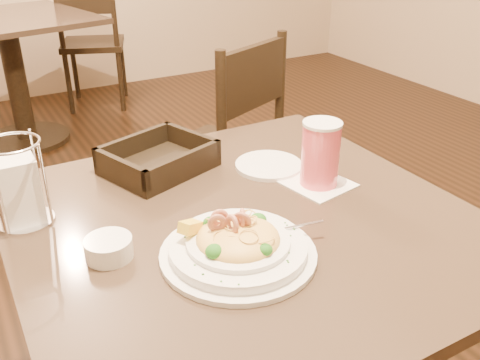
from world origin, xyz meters
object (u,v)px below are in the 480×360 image
pasta_bowl (238,245)px  drink_glass (320,154)px  main_table (244,312)px  napkin_caddy (20,189)px  dining_chair_far (92,39)px  background_table (12,59)px  dining_chair_near (225,148)px  bread_basket (158,161)px  side_plate (269,165)px  butter_ramekin (109,248)px

pasta_bowl → drink_glass: size_ratio=2.02×
main_table → napkin_caddy: bearing=151.9°
dining_chair_far → drink_glass: bearing=105.4°
background_table → napkin_caddy: (-0.29, -2.39, 0.32)m
dining_chair_near → pasta_bowl: 1.14m
dining_chair_far → bread_basket: dining_chair_far is taller
main_table → dining_chair_near: dining_chair_near is taller
side_plate → butter_ramekin: bearing=-158.9°
drink_glass → side_plate: bearing=110.9°
bread_basket → dining_chair_near: bearing=50.0°
side_plate → pasta_bowl: bearing=-130.7°
butter_ramekin → dining_chair_far: bearing=75.6°
pasta_bowl → butter_ramekin: 0.23m
butter_ramekin → side_plate: bearing=21.1°
pasta_bowl → drink_glass: 0.34m
drink_glass → napkin_caddy: 0.63m
main_table → butter_ramekin: size_ratio=10.43×
dining_chair_near → side_plate: (-0.25, -0.70, 0.27)m
side_plate → main_table: bearing=-133.4°
background_table → pasta_bowl: size_ratio=3.40×
napkin_caddy → butter_ramekin: bearing=-61.4°
dining_chair_near → pasta_bowl: dining_chair_near is taller
pasta_bowl → napkin_caddy: 0.44m
side_plate → napkin_caddy: bearing=177.3°
pasta_bowl → napkin_caddy: (-0.31, 0.31, 0.05)m
dining_chair_far → napkin_caddy: (-0.88, -2.82, 0.34)m
dining_chair_far → butter_ramekin: size_ratio=10.78×
dining_chair_far → pasta_bowl: size_ratio=2.95×
main_table → dining_chair_near: (0.42, 0.88, -0.03)m
napkin_caddy → side_plate: size_ratio=1.08×
butter_ramekin → background_table: bearing=86.0°
dining_chair_far → bread_basket: bearing=99.1°
dining_chair_far → bread_basket: 2.79m
drink_glass → background_table: bearing=97.1°
dining_chair_far → napkin_caddy: 2.97m
background_table → bread_basket: size_ratio=3.75×
background_table → bread_basket: bread_basket is taller
background_table → drink_glass: 2.59m
main_table → drink_glass: (0.22, 0.05, 0.32)m
background_table → main_table: bearing=-87.9°
butter_ramekin → dining_chair_near: bearing=51.4°
dining_chair_near → pasta_bowl: bearing=39.5°
background_table → dining_chair_far: (0.59, 0.42, -0.03)m
background_table → dining_chair_far: bearing=35.7°
bread_basket → butter_ramekin: bearing=-125.9°
dining_chair_far → drink_glass: 3.01m
drink_glass → butter_ramekin: size_ratio=1.80×
main_table → napkin_caddy: 0.54m
napkin_caddy → butter_ramekin: (0.11, -0.20, -0.06)m
pasta_bowl → butter_ramekin: pasta_bowl is taller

